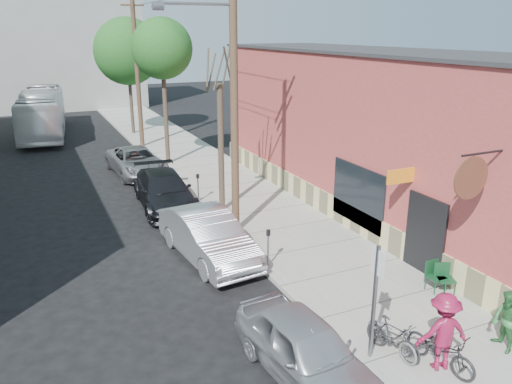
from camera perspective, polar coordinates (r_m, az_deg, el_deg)
name	(u,v)px	position (r m, az deg, el deg)	size (l,w,h in m)	color
ground	(217,305)	(14.40, -4.47, -12.77)	(120.00, 120.00, 0.00)	black
sidewalk	(220,181)	(25.24, -4.19, 1.24)	(4.50, 58.00, 0.15)	#A2A196
cafe_building	(375,132)	(21.60, 13.41, 6.73)	(6.60, 20.20, 6.61)	#AD4240
end_cap_building	(42,44)	(53.71, -23.31, 15.23)	(18.00, 8.00, 12.00)	gray
sign_post	(375,292)	(11.59, 13.45, -11.04)	(0.07, 0.45, 2.80)	slate
parking_meter_near	(268,242)	(15.83, 1.41, -5.73)	(0.14, 0.14, 1.24)	slate
parking_meter_far	(198,183)	(21.92, -6.65, 1.02)	(0.14, 0.14, 1.24)	slate
utility_pole_near	(232,89)	(17.54, -2.71, 11.64)	(3.57, 0.28, 10.00)	#503A28
utility_pole_far	(137,64)	(32.79, -13.49, 14.07)	(1.80, 0.28, 10.00)	#503A28
tree_bare	(221,149)	(20.29, -4.03, 4.91)	(0.24, 0.24, 5.22)	#44392C
tree_leafy_mid	(162,49)	(27.90, -10.70, 15.76)	(3.24, 3.24, 7.88)	#44392C
tree_leafy_far	(127,51)	(37.27, -14.50, 15.29)	(4.64, 4.64, 8.08)	#44392C
patio_chair_a	(436,277)	(15.46, 19.87, -9.12)	(0.50, 0.50, 0.88)	#10391E
patio_chair_b	(446,279)	(15.42, 20.88, -9.30)	(0.50, 0.50, 0.88)	#10391E
patron_green	(507,322)	(13.34, 26.75, -13.09)	(0.73, 0.57, 1.50)	#2F7539
cyclist	(443,332)	(12.08, 20.59, -14.70)	(1.18, 0.68, 1.83)	maroon
cyclist_bike	(441,349)	(12.33, 20.34, -16.50)	(0.61, 1.74, 0.91)	black
parked_bike_a	(393,337)	(12.41, 15.39, -15.73)	(0.42, 1.49, 0.90)	black
parked_bike_b	(392,336)	(12.51, 15.27, -15.60)	(0.56, 1.60, 0.84)	slate
car_0	(306,349)	(11.49, 5.71, -17.47)	(1.68, 4.17, 1.42)	#B4B5BC
car_1	(208,236)	(16.77, -5.53, -5.05)	(1.71, 4.91, 1.62)	silver
car_2	(164,191)	(21.82, -10.42, 0.14)	(2.13, 5.25, 1.52)	black
car_3	(137,162)	(27.17, -13.49, 3.39)	(2.36, 5.11, 1.42)	gray
bus	(42,113)	(39.65, -23.23, 8.33)	(2.74, 11.71, 3.26)	white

